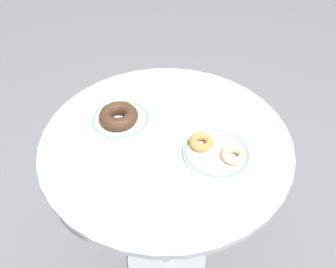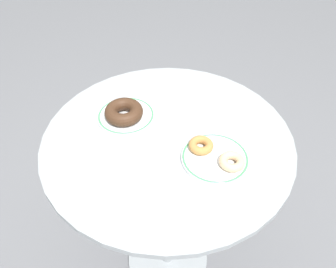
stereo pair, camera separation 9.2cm
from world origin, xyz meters
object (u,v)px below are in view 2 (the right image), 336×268
object	(u,v)px
cafe_table	(168,183)
donut_chocolate	(124,112)
donut_old_fashioned	(201,145)
plate_left	(125,116)
donut_glazed	(232,161)
paper_napkin	(123,173)
plate_right	(216,157)

from	to	relation	value
cafe_table	donut_chocolate	size ratio (longest dim) A/B	6.54
cafe_table	donut_old_fashioned	distance (m)	0.26
plate_left	donut_old_fashioned	distance (m)	0.27
donut_glazed	donut_old_fashioned	size ratio (longest dim) A/B	1.00
plate_left	donut_old_fashioned	xyz separation A→B (m)	(0.27, 0.01, 0.02)
donut_chocolate	donut_old_fashioned	world-z (taller)	donut_chocolate
cafe_table	donut_old_fashioned	world-z (taller)	donut_old_fashioned
cafe_table	paper_napkin	bearing A→B (deg)	-95.57
donut_chocolate	donut_old_fashioned	bearing A→B (deg)	3.78
cafe_table	plate_left	distance (m)	0.27
plate_right	plate_left	bearing A→B (deg)	-178.82
donut_old_fashioned	paper_napkin	world-z (taller)	donut_old_fashioned
donut_chocolate	paper_napkin	world-z (taller)	donut_chocolate
paper_napkin	donut_glazed	bearing A→B (deg)	39.34
donut_glazed	cafe_table	bearing A→B (deg)	-179.23
plate_left	donut_chocolate	distance (m)	0.03
plate_left	paper_napkin	size ratio (longest dim) A/B	1.44
donut_old_fashioned	paper_napkin	xyz separation A→B (m)	(-0.13, -0.19, -0.02)
plate_right	donut_chocolate	size ratio (longest dim) A/B	1.57
plate_right	donut_chocolate	distance (m)	0.31
plate_right	donut_chocolate	bearing A→B (deg)	-177.16
cafe_table	paper_napkin	distance (m)	0.29
plate_right	paper_napkin	world-z (taller)	plate_right
donut_glazed	donut_chocolate	bearing A→B (deg)	-177.71
donut_chocolate	donut_old_fashioned	size ratio (longest dim) A/B	1.70
cafe_table	plate_right	distance (m)	0.27
donut_glazed	paper_napkin	bearing A→B (deg)	-140.66
paper_napkin	donut_old_fashioned	bearing A→B (deg)	55.93
donut_chocolate	donut_old_fashioned	distance (m)	0.26
plate_left	plate_right	xyz separation A→B (m)	(0.32, 0.01, 0.00)
donut_old_fashioned	cafe_table	bearing A→B (deg)	-177.01
cafe_table	plate_left	world-z (taller)	plate_left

